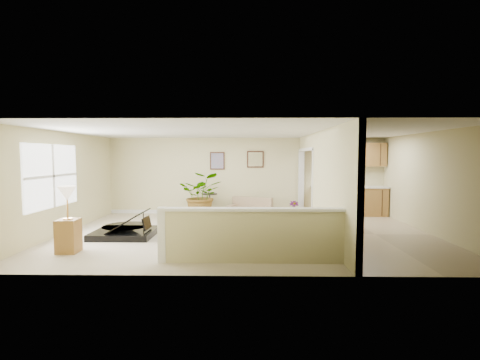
{
  "coord_description": "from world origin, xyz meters",
  "views": [
    {
      "loc": [
        0.02,
        -8.42,
        1.92
      ],
      "look_at": [
        -0.15,
        0.4,
        1.3
      ],
      "focal_mm": 26.0,
      "sensor_mm": 36.0,
      "label": 1
    }
  ],
  "objects_px": {
    "piano": "(125,212)",
    "accent_table": "(210,201)",
    "piano_bench": "(179,228)",
    "lamp_stand": "(68,225)",
    "palm_plant": "(202,195)",
    "small_plant": "(294,211)",
    "loveseat": "(249,207)"
  },
  "relations": [
    {
      "from": "piano_bench",
      "to": "palm_plant",
      "type": "relative_size",
      "value": 0.55
    },
    {
      "from": "piano",
      "to": "accent_table",
      "type": "relative_size",
      "value": 2.46
    },
    {
      "from": "piano",
      "to": "palm_plant",
      "type": "bearing_deg",
      "value": 56.46
    },
    {
      "from": "small_plant",
      "to": "piano_bench",
      "type": "bearing_deg",
      "value": -138.43
    },
    {
      "from": "accent_table",
      "to": "lamp_stand",
      "type": "bearing_deg",
      "value": -118.28
    },
    {
      "from": "piano_bench",
      "to": "piano",
      "type": "bearing_deg",
      "value": 164.25
    },
    {
      "from": "small_plant",
      "to": "lamp_stand",
      "type": "xyz_separation_m",
      "value": [
        -4.97,
        -3.8,
        0.33
      ]
    },
    {
      "from": "piano",
      "to": "piano_bench",
      "type": "bearing_deg",
      "value": -15.8
    },
    {
      "from": "palm_plant",
      "to": "small_plant",
      "type": "bearing_deg",
      "value": -1.95
    },
    {
      "from": "piano_bench",
      "to": "accent_table",
      "type": "distance_m",
      "value": 3.24
    },
    {
      "from": "piano",
      "to": "accent_table",
      "type": "distance_m",
      "value": 3.32
    },
    {
      "from": "loveseat",
      "to": "palm_plant",
      "type": "distance_m",
      "value": 1.55
    },
    {
      "from": "palm_plant",
      "to": "piano",
      "type": "bearing_deg",
      "value": -123.49
    },
    {
      "from": "piano",
      "to": "piano_bench",
      "type": "height_order",
      "value": "piano"
    },
    {
      "from": "palm_plant",
      "to": "lamp_stand",
      "type": "height_order",
      "value": "palm_plant"
    },
    {
      "from": "piano_bench",
      "to": "lamp_stand",
      "type": "bearing_deg",
      "value": -149.84
    },
    {
      "from": "loveseat",
      "to": "small_plant",
      "type": "distance_m",
      "value": 1.42
    },
    {
      "from": "small_plant",
      "to": "palm_plant",
      "type": "bearing_deg",
      "value": 178.05
    },
    {
      "from": "accent_table",
      "to": "lamp_stand",
      "type": "xyz_separation_m",
      "value": [
        -2.34,
        -4.36,
        0.11
      ]
    },
    {
      "from": "piano_bench",
      "to": "loveseat",
      "type": "height_order",
      "value": "loveseat"
    },
    {
      "from": "piano_bench",
      "to": "lamp_stand",
      "type": "xyz_separation_m",
      "value": [
        -1.97,
        -1.15,
        0.3
      ]
    },
    {
      "from": "piano",
      "to": "small_plant",
      "type": "bearing_deg",
      "value": 27.31
    },
    {
      "from": "piano",
      "to": "loveseat",
      "type": "distance_m",
      "value": 4.05
    },
    {
      "from": "accent_table",
      "to": "loveseat",
      "type": "bearing_deg",
      "value": -5.96
    },
    {
      "from": "piano_bench",
      "to": "small_plant",
      "type": "height_order",
      "value": "small_plant"
    },
    {
      "from": "piano",
      "to": "palm_plant",
      "type": "height_order",
      "value": "palm_plant"
    },
    {
      "from": "loveseat",
      "to": "accent_table",
      "type": "height_order",
      "value": "loveseat"
    },
    {
      "from": "palm_plant",
      "to": "small_plant",
      "type": "distance_m",
      "value": 2.86
    },
    {
      "from": "small_plant",
      "to": "loveseat",
      "type": "bearing_deg",
      "value": 162.71
    },
    {
      "from": "small_plant",
      "to": "lamp_stand",
      "type": "distance_m",
      "value": 6.26
    },
    {
      "from": "accent_table",
      "to": "small_plant",
      "type": "height_order",
      "value": "accent_table"
    },
    {
      "from": "small_plant",
      "to": "lamp_stand",
      "type": "height_order",
      "value": "lamp_stand"
    }
  ]
}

